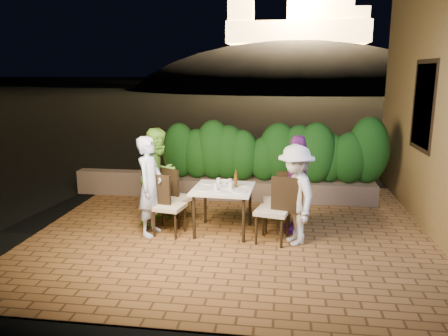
% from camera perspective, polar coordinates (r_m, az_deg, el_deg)
% --- Properties ---
extents(ground, '(400.00, 400.00, 0.00)m').
position_cam_1_polar(ground, '(6.89, 3.64, -9.60)').
color(ground, black).
rests_on(ground, ground).
extents(terrace_floor, '(7.00, 6.00, 0.15)m').
position_cam_1_polar(terrace_floor, '(7.38, 3.93, -8.55)').
color(terrace_floor, brown).
rests_on(terrace_floor, ground).
extents(window_pane, '(0.08, 1.00, 1.40)m').
position_cam_1_polar(window_pane, '(8.25, 24.79, 7.40)').
color(window_pane, black).
rests_on(window_pane, building_wall).
extents(window_frame, '(0.06, 1.15, 1.55)m').
position_cam_1_polar(window_frame, '(8.24, 24.72, 7.40)').
color(window_frame, black).
rests_on(window_frame, building_wall).
extents(planter, '(4.20, 0.55, 0.40)m').
position_cam_1_polar(planter, '(8.99, 6.01, -2.85)').
color(planter, brown).
rests_on(planter, ground).
extents(hedge, '(4.00, 0.70, 1.10)m').
position_cam_1_polar(hedge, '(8.83, 6.12, 1.85)').
color(hedge, '#154312').
rests_on(hedge, planter).
extents(parapet, '(2.20, 0.30, 0.50)m').
position_cam_1_polar(parapet, '(9.54, -12.30, -1.87)').
color(parapet, brown).
rests_on(parapet, ground).
extents(hill, '(52.00, 40.00, 22.00)m').
position_cam_1_polar(hill, '(66.71, 9.14, 6.68)').
color(hill, black).
rests_on(hill, ground).
extents(fortress, '(26.00, 8.00, 8.00)m').
position_cam_1_polar(fortress, '(66.86, 9.59, 19.13)').
color(fortress, '#FFCC7A').
rests_on(fortress, hill).
extents(dining_table, '(0.99, 0.99, 0.75)m').
position_cam_1_polar(dining_table, '(7.10, -0.11, -5.50)').
color(dining_table, white).
rests_on(dining_table, ground).
extents(plate_nw, '(0.23, 0.23, 0.01)m').
position_cam_1_polar(plate_nw, '(6.87, -2.75, -2.82)').
color(plate_nw, white).
rests_on(plate_nw, dining_table).
extents(plate_sw, '(0.23, 0.23, 0.01)m').
position_cam_1_polar(plate_sw, '(7.28, -2.13, -1.95)').
color(plate_sw, white).
rests_on(plate_sw, dining_table).
extents(plate_ne, '(0.24, 0.24, 0.01)m').
position_cam_1_polar(plate_ne, '(6.75, 1.99, -3.08)').
color(plate_ne, white).
rests_on(plate_ne, dining_table).
extents(plate_se, '(0.21, 0.21, 0.01)m').
position_cam_1_polar(plate_se, '(7.14, 2.71, -2.24)').
color(plate_se, white).
rests_on(plate_se, dining_table).
extents(plate_centre, '(0.22, 0.22, 0.01)m').
position_cam_1_polar(plate_centre, '(7.03, 0.12, -2.46)').
color(plate_centre, white).
rests_on(plate_centre, dining_table).
extents(plate_front, '(0.21, 0.21, 0.01)m').
position_cam_1_polar(plate_front, '(6.69, 0.17, -3.23)').
color(plate_front, white).
rests_on(plate_front, dining_table).
extents(glass_nw, '(0.07, 0.07, 0.11)m').
position_cam_1_polar(glass_nw, '(6.84, -1.06, -2.44)').
color(glass_nw, silver).
rests_on(glass_nw, dining_table).
extents(glass_sw, '(0.06, 0.06, 0.11)m').
position_cam_1_polar(glass_sw, '(7.16, -0.73, -1.76)').
color(glass_sw, silver).
rests_on(glass_sw, dining_table).
extents(glass_ne, '(0.07, 0.07, 0.12)m').
position_cam_1_polar(glass_ne, '(6.88, 0.86, -2.32)').
color(glass_ne, silver).
rests_on(glass_ne, dining_table).
extents(glass_se, '(0.07, 0.07, 0.12)m').
position_cam_1_polar(glass_se, '(7.08, 0.80, -1.90)').
color(glass_se, silver).
rests_on(glass_se, dining_table).
extents(beer_bottle, '(0.05, 0.05, 0.28)m').
position_cam_1_polar(beer_bottle, '(7.00, 1.55, -1.38)').
color(beer_bottle, '#53330D').
rests_on(beer_bottle, dining_table).
extents(bowl, '(0.21, 0.21, 0.05)m').
position_cam_1_polar(bowl, '(7.27, -0.04, -1.81)').
color(bowl, white).
rests_on(bowl, dining_table).
extents(chair_left_front, '(0.52, 0.52, 0.97)m').
position_cam_1_polar(chair_left_front, '(7.03, -7.17, -4.86)').
color(chair_left_front, black).
rests_on(chair_left_front, ground).
extents(chair_left_back, '(0.59, 0.59, 0.94)m').
position_cam_1_polar(chair_left_back, '(7.51, -6.10, -3.79)').
color(chair_left_back, black).
rests_on(chair_left_back, ground).
extents(chair_right_front, '(0.57, 0.57, 1.04)m').
position_cam_1_polar(chair_right_front, '(6.70, 6.34, -5.40)').
color(chair_right_front, black).
rests_on(chair_right_front, ground).
extents(chair_right_back, '(0.49, 0.49, 0.99)m').
position_cam_1_polar(chair_right_back, '(7.25, 6.98, -4.24)').
color(chair_right_back, black).
rests_on(chair_right_back, ground).
extents(diner_blue, '(0.44, 0.62, 1.59)m').
position_cam_1_polar(diner_blue, '(7.00, -9.67, -2.35)').
color(diner_blue, '#C6D8FF').
rests_on(diner_blue, ground).
extents(diner_green, '(0.89, 0.98, 1.65)m').
position_cam_1_polar(diner_green, '(7.55, -8.49, -1.01)').
color(diner_green, '#73C03C').
rests_on(diner_green, ground).
extents(diner_white, '(0.88, 1.12, 1.53)m').
position_cam_1_polar(diner_white, '(6.63, 9.30, -3.49)').
color(diner_white, silver).
rests_on(diner_white, ground).
extents(diner_purple, '(0.45, 0.96, 1.60)m').
position_cam_1_polar(diner_purple, '(7.14, 9.50, -2.05)').
color(diner_purple, '#74287A').
rests_on(diner_purple, ground).
extents(parapet_lamp, '(0.10, 0.10, 0.14)m').
position_cam_1_polar(parapet_lamp, '(9.29, -9.17, -0.09)').
color(parapet_lamp, orange).
rests_on(parapet_lamp, parapet).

